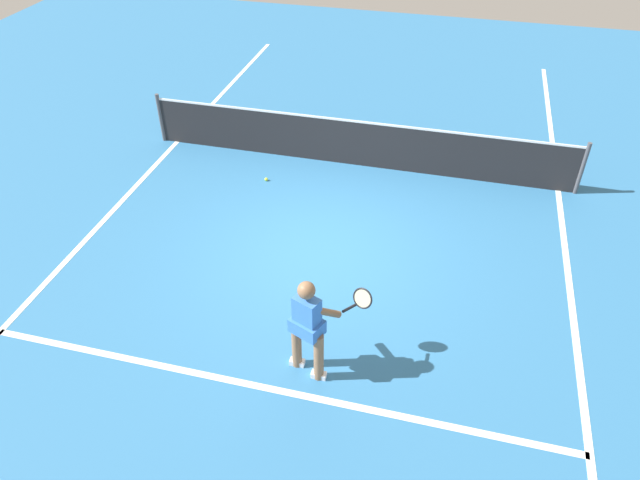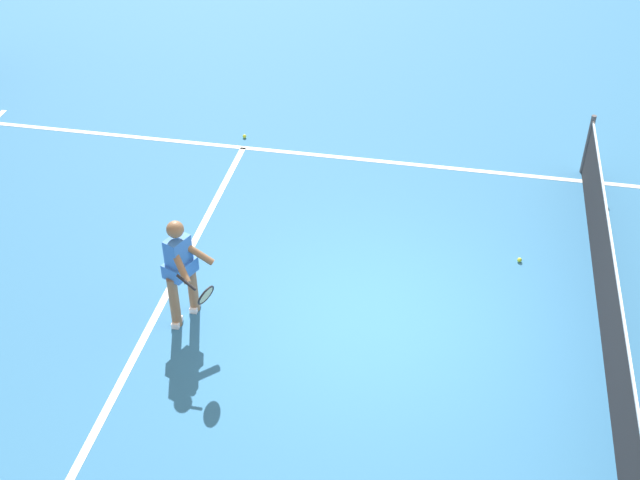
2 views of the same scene
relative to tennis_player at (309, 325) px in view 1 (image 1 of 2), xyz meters
The scene contains 7 objects.
ground_plane 2.64m from the tennis_player, 101.18° to the left, with size 26.55×26.55×0.00m, color teal.
service_line_marking 1.07m from the tennis_player, 138.08° to the right, with size 7.92×0.10×0.01m, color white.
sideline_left_marking 5.14m from the tennis_player, 151.12° to the left, with size 0.10×18.42×0.01m, color white.
sideline_right_marking 4.33m from the tennis_player, 35.19° to the left, with size 0.10×18.42×0.01m, color white.
court_net 5.42m from the tennis_player, 95.14° to the left, with size 8.60×0.08×1.06m.
tennis_player is the anchor object (origin of this frame).
tennis_ball_mid 4.87m from the tennis_player, 115.36° to the left, with size 0.07×0.07×0.07m, color #D1E533.
Camera 1 is at (1.88, -7.38, 6.14)m, focal length 33.03 mm.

